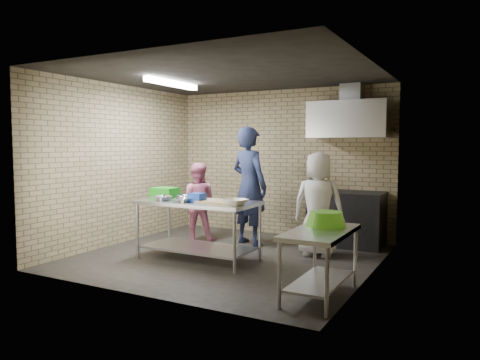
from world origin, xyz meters
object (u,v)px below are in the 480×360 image
object	(u,v)px
stove	(347,218)
blue_tub	(197,198)
bottle_green	(379,125)
man_navy	(249,186)
side_counter	(320,264)
bottle_red	(355,124)
woman_white	(318,204)
woman_pink	(197,202)
green_basin	(326,219)
prep_table	(198,230)
green_crate	(165,193)

from	to	relation	value
stove	blue_tub	xyz separation A→B (m)	(-1.60, -2.10, 0.48)
bottle_green	man_navy	distance (m)	2.37
side_counter	bottle_red	world-z (taller)	bottle_red
blue_tub	bottle_green	bearing A→B (deg)	48.74
blue_tub	bottle_red	bearing A→B (deg)	54.78
blue_tub	woman_white	distance (m)	1.84
bottle_red	woman_pink	size ratio (longest dim) A/B	0.13
green_basin	woman_white	size ratio (longest dim) A/B	0.29
prep_table	blue_tub	bearing A→B (deg)	-63.43
woman_pink	prep_table	bearing A→B (deg)	100.79
prep_table	woman_white	bearing A→B (deg)	36.08
blue_tub	side_counter	bearing A→B (deg)	-17.71
green_crate	bottle_red	xyz separation A→B (m)	(2.40, 2.12, 1.09)
side_counter	woman_white	distance (m)	1.97
prep_table	woman_white	world-z (taller)	woman_white
blue_tub	woman_white	world-z (taller)	woman_white
green_crate	woman_white	world-z (taller)	woman_white
stove	green_basin	xyz separation A→B (m)	(0.43, -2.50, 0.38)
stove	bottle_red	bearing A→B (deg)	78.23
green_crate	bottle_red	size ratio (longest dim) A/B	2.14
blue_tub	bottle_green	size ratio (longest dim) A/B	1.28
bottle_red	bottle_green	bearing A→B (deg)	0.00
woman_pink	woman_white	distance (m)	2.21
bottle_red	man_navy	world-z (taller)	bottle_red
blue_tub	green_basin	distance (m)	2.07
stove	woman_pink	size ratio (longest dim) A/B	0.87
bottle_green	woman_pink	xyz separation A→B (m)	(-2.85, -1.14, -1.33)
stove	woman_white	xyz separation A→B (m)	(-0.19, -0.93, 0.34)
woman_white	stove	bearing A→B (deg)	-106.09
woman_white	prep_table	bearing A→B (deg)	31.30
green_crate	man_navy	bearing A→B (deg)	53.07
prep_table	man_navy	world-z (taller)	man_navy
side_counter	woman_white	size ratio (longest dim) A/B	0.76
green_crate	woman_white	xyz separation A→B (m)	(2.16, 0.95, -0.16)
blue_tub	bottle_green	xyz separation A→B (m)	(2.05, 2.34, 1.09)
side_counter	green_crate	size ratio (longest dim) A/B	3.11
prep_table	bottle_green	distance (m)	3.45
side_counter	blue_tub	size ratio (longest dim) A/B	6.23
woman_pink	woman_white	bearing A→B (deg)	155.64
woman_pink	man_navy	bearing A→B (deg)	168.07
prep_table	green_crate	bearing A→B (deg)	170.27
woman_pink	blue_tub	bearing A→B (deg)	100.18
blue_tub	woman_white	bearing A→B (deg)	39.53
woman_white	side_counter	bearing A→B (deg)	104.49
green_basin	green_crate	bearing A→B (deg)	167.34
blue_tub	man_navy	size ratio (longest dim) A/B	0.10
prep_table	stove	distance (m)	2.59
stove	bottle_green	size ratio (longest dim) A/B	8.00
woman_white	green_crate	bearing A→B (deg)	18.84
green_crate	stove	bearing A→B (deg)	38.61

